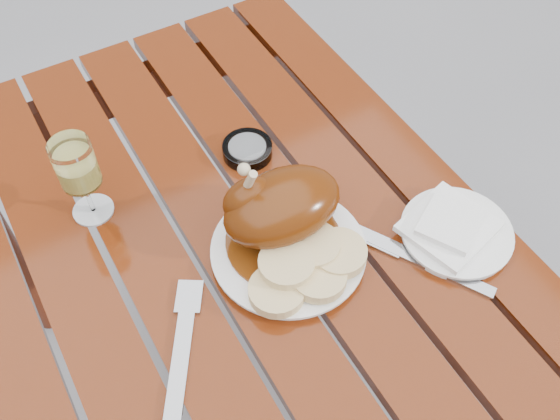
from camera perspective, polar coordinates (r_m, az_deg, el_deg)
The scene contains 10 objects.
table at distance 1.28m, azimuth -2.57°, elevation -14.06°, with size 0.80×1.20×0.75m, color maroon.
dinner_plate at distance 0.96m, azimuth 0.78°, elevation -3.77°, with size 0.24×0.24×0.02m, color white.
roast_duck at distance 0.93m, azimuth -0.21°, elevation 0.30°, with size 0.20×0.18×0.14m.
bread_dumplings at distance 0.91m, azimuth 2.48°, elevation -5.11°, with size 0.19×0.13×0.03m.
wine_glass at distance 1.00m, azimuth -17.68°, elevation 2.63°, with size 0.07×0.07×0.15m, color #E3DA67.
side_plate at distance 1.01m, azimuth 15.81°, elevation -2.03°, with size 0.18×0.18×0.01m, color white.
napkin at distance 1.00m, azimuth 15.18°, elevation -1.45°, with size 0.13×0.12×0.01m, color white.
ashtray at distance 1.08m, azimuth -3.00°, elevation 5.53°, with size 0.09×0.09×0.02m, color #B2B7BC.
fork at distance 0.89m, azimuth -8.99°, elevation -12.70°, with size 0.02×0.19×0.01m, color gray.
knife at distance 0.97m, azimuth 13.52°, elevation -4.91°, with size 0.02×0.20×0.01m, color gray.
Camera 1 is at (-0.21, -0.47, 1.55)m, focal length 40.00 mm.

